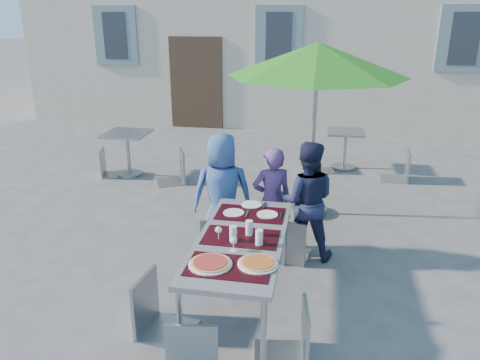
% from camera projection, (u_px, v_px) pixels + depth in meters
% --- Properties ---
extents(ground, '(90.00, 90.00, 0.00)m').
position_uv_depth(ground, '(191.00, 311.00, 4.55)').
color(ground, '#4D4D4F').
rests_on(ground, ground).
extents(dining_table, '(0.80, 1.85, 0.76)m').
position_uv_depth(dining_table, '(241.00, 243.00, 4.40)').
color(dining_table, '#4D4D52').
rests_on(dining_table, ground).
extents(pizza_near_left, '(0.37, 0.37, 0.03)m').
position_uv_depth(pizza_near_left, '(210.00, 263.00, 3.89)').
color(pizza_near_left, white).
rests_on(pizza_near_left, dining_table).
extents(pizza_near_right, '(0.35, 0.35, 0.03)m').
position_uv_depth(pizza_near_right, '(258.00, 263.00, 3.89)').
color(pizza_near_right, white).
rests_on(pizza_near_right, dining_table).
extents(glassware, '(0.45, 0.39, 0.15)m').
position_uv_depth(glassware, '(243.00, 234.00, 4.28)').
color(glassware, silver).
rests_on(glassware, dining_table).
extents(place_settings, '(0.61, 0.47, 0.01)m').
position_uv_depth(place_settings, '(251.00, 210.00, 4.95)').
color(place_settings, white).
rests_on(place_settings, dining_table).
extents(child_0, '(0.80, 0.62, 1.45)m').
position_uv_depth(child_0, '(222.00, 193.00, 5.51)').
color(child_0, '#33528E').
rests_on(child_0, ground).
extents(child_1, '(0.55, 0.45, 1.30)m').
position_uv_depth(child_1, '(272.00, 200.00, 5.51)').
color(child_1, '#5F3C7B').
rests_on(child_1, ground).
extents(child_2, '(0.70, 0.43, 1.41)m').
position_uv_depth(child_2, '(306.00, 201.00, 5.35)').
color(child_2, '#1C213E').
rests_on(child_2, ground).
extents(chair_0, '(0.52, 0.53, 0.94)m').
position_uv_depth(chair_0, '(217.00, 212.00, 5.44)').
color(chair_0, gray).
rests_on(chair_0, ground).
extents(chair_1, '(0.51, 0.51, 0.95)m').
position_uv_depth(chair_1, '(259.00, 215.00, 5.35)').
color(chair_1, gray).
rests_on(chair_1, ground).
extents(chair_2, '(0.50, 0.51, 1.02)m').
position_uv_depth(chair_2, '(289.00, 213.00, 5.28)').
color(chair_2, gray).
rests_on(chair_2, ground).
extents(chair_3, '(0.51, 0.50, 1.02)m').
position_uv_depth(chair_3, '(154.00, 272.00, 4.08)').
color(chair_3, gray).
rests_on(chair_3, ground).
extents(chair_4, '(0.48, 0.48, 0.96)m').
position_uv_depth(chair_4, '(294.00, 301.00, 3.73)').
color(chair_4, '#8F969A').
rests_on(chair_4, ground).
extents(chair_5, '(0.47, 0.48, 0.93)m').
position_uv_depth(chair_5, '(189.00, 327.00, 3.45)').
color(chair_5, gray).
rests_on(chair_5, ground).
extents(patio_umbrella, '(2.38, 2.38, 2.38)m').
position_uv_depth(patio_umbrella, '(317.00, 61.00, 6.04)').
color(patio_umbrella, '#95989C').
rests_on(patio_umbrella, ground).
extents(cafe_table_0, '(0.73, 0.73, 0.78)m').
position_uv_depth(cafe_table_0, '(128.00, 145.00, 8.16)').
color(cafe_table_0, '#95989C').
rests_on(cafe_table_0, ground).
extents(bg_chair_l_0, '(0.51, 0.51, 0.92)m').
position_uv_depth(bg_chair_l_0, '(107.00, 146.00, 8.16)').
color(bg_chair_l_0, gray).
rests_on(bg_chair_l_0, ground).
extents(bg_chair_r_0, '(0.61, 0.61, 1.03)m').
position_uv_depth(bg_chair_r_0, '(175.00, 147.00, 7.81)').
color(bg_chair_r_0, gray).
rests_on(bg_chair_r_0, ground).
extents(cafe_table_1, '(0.66, 0.66, 0.71)m').
position_uv_depth(cafe_table_1, '(345.00, 144.00, 8.57)').
color(cafe_table_1, '#95989C').
rests_on(cafe_table_1, ground).
extents(bg_chair_l_1, '(0.43, 0.43, 0.84)m').
position_uv_depth(bg_chair_l_1, '(321.00, 145.00, 8.41)').
color(bg_chair_l_1, '#90969B').
rests_on(bg_chair_l_1, ground).
extents(bg_chair_r_1, '(0.46, 0.46, 0.98)m').
position_uv_depth(bg_chair_r_1, '(403.00, 148.00, 7.91)').
color(bg_chair_r_1, gray).
rests_on(bg_chair_r_1, ground).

